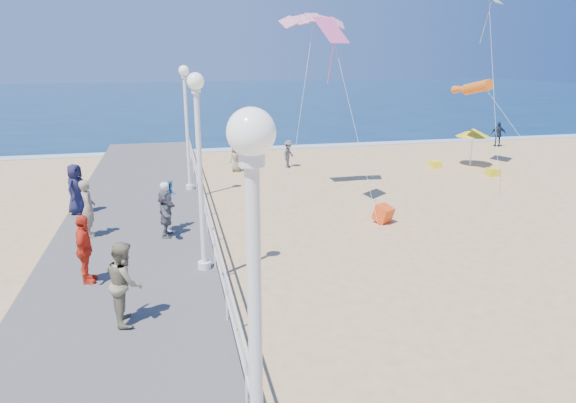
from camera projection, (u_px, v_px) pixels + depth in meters
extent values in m
plane|color=#DBAF72|center=(383.00, 265.00, 15.57)|extent=(160.00, 160.00, 0.00)
cube|color=#0C2648|center=(210.00, 97.00, 76.46)|extent=(160.00, 90.00, 0.05)
cube|color=white|center=(263.00, 148.00, 34.77)|extent=(160.00, 1.20, 0.04)
cube|color=#635E5A|center=(125.00, 282.00, 13.91)|extent=(5.00, 44.00, 0.40)
cube|color=white|center=(214.00, 232.00, 14.09)|extent=(0.05, 42.00, 0.06)
cube|color=white|center=(215.00, 249.00, 14.23)|extent=(0.05, 42.00, 0.04)
cylinder|color=white|center=(256.00, 392.00, 5.21)|extent=(0.14, 0.14, 4.70)
sphere|color=white|center=(251.00, 132.00, 4.47)|extent=(0.44, 0.44, 0.44)
cylinder|color=white|center=(204.00, 265.00, 14.29)|extent=(0.36, 0.36, 0.20)
cylinder|color=white|center=(200.00, 183.00, 13.64)|extent=(0.14, 0.14, 4.70)
sphere|color=white|center=(195.00, 81.00, 12.90)|extent=(0.44, 0.44, 0.44)
cylinder|color=white|center=(190.00, 187.00, 22.72)|extent=(0.36, 0.36, 0.20)
cylinder|color=white|center=(187.00, 134.00, 22.07)|extent=(0.14, 0.14, 4.70)
sphere|color=white|center=(184.00, 70.00, 21.33)|extent=(0.44, 0.44, 0.44)
imported|color=white|center=(167.00, 206.00, 17.19)|extent=(0.46, 0.65, 1.68)
imported|color=#357FC8|center=(171.00, 193.00, 17.25)|extent=(0.35, 0.43, 0.83)
imported|color=gray|center=(125.00, 282.00, 11.24)|extent=(0.80, 0.98, 1.88)
imported|color=red|center=(84.00, 249.00, 13.21)|extent=(0.52, 1.10, 1.84)
imported|color=#1C1C3D|center=(76.00, 189.00, 19.01)|extent=(0.95, 1.09, 1.89)
imported|color=#5E5D62|center=(166.00, 213.00, 16.66)|extent=(0.62, 1.49, 1.57)
imported|color=gray|center=(88.00, 208.00, 16.63)|extent=(0.58, 0.76, 1.89)
imported|color=#59595E|center=(289.00, 154.00, 28.79)|extent=(1.07, 1.14, 1.54)
imported|color=#1A2839|center=(498.00, 134.00, 35.27)|extent=(1.08, 0.78, 1.71)
imported|color=#837B5A|center=(236.00, 158.00, 27.77)|extent=(0.79, 0.84, 1.44)
cube|color=red|center=(383.00, 215.00, 19.35)|extent=(0.83, 0.89, 0.74)
cylinder|color=white|center=(471.00, 150.00, 29.14)|extent=(0.05, 0.05, 1.80)
cone|color=yellow|center=(473.00, 132.00, 28.86)|extent=(1.90, 1.90, 0.45)
cube|color=yellow|center=(492.00, 172.00, 26.91)|extent=(0.55, 0.55, 0.40)
cube|color=yellow|center=(435.00, 164.00, 28.81)|extent=(0.55, 0.55, 0.40)
cylinder|color=orange|center=(477.00, 87.00, 26.16)|extent=(1.05, 2.95, 1.14)
cube|color=#FF5DA2|center=(331.00, 30.00, 19.01)|extent=(1.52, 1.45, 0.94)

